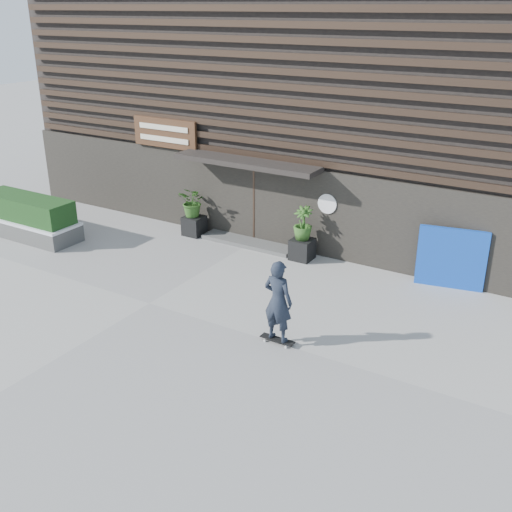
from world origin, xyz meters
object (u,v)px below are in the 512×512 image
Objects in this scene: raised_bed at (30,228)px; blue_tarp at (451,258)px; skateboarder at (278,301)px; planter_pot_left at (194,226)px; planter_pot_right at (302,249)px.

blue_tarp is (12.19, 3.06, 0.55)m from raised_bed.
skateboarder reaches higher than raised_bed.
planter_pot_left is 0.35× the size of blue_tarp.
blue_tarp is at bearing 2.19° from planter_pot_left.
raised_bed is at bearing 170.55° from skateboarder.
raised_bed is at bearing -176.82° from blue_tarp.
blue_tarp is (4.06, 0.30, 0.50)m from planter_pot_right.
raised_bed is at bearing -147.47° from planter_pot_left.
skateboarder is (-2.38, -4.69, 0.20)m from blue_tarp.
planter_pot_left is 1.00× the size of planter_pot_right.
raised_bed is (-8.13, -2.76, -0.05)m from planter_pot_right.
planter_pot_right is 8.59m from raised_bed.
planter_pot_right is at bearing 110.83° from skateboarder.
skateboarder is at bearing -127.85° from blue_tarp.
planter_pot_left is at bearing 180.00° from planter_pot_right.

